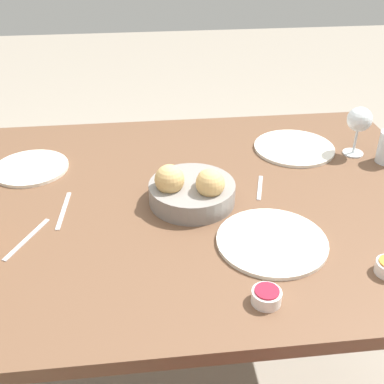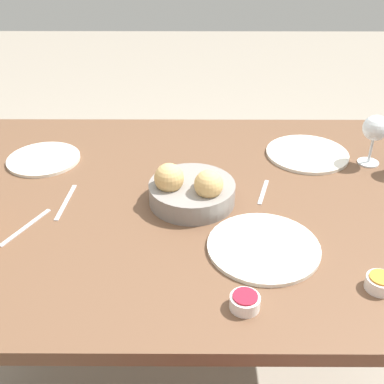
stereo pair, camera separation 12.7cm
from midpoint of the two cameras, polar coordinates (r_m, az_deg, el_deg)
ground_plane at (r=1.85m, az=-2.83°, el=-21.39°), size 10.00×10.00×0.00m
dining_table at (r=1.36m, az=-3.60°, el=-3.92°), size 1.45×1.05×0.77m
bread_basket at (r=1.26m, az=-2.89°, el=0.19°), size 0.23×0.23×0.12m
plate_near_left at (r=1.57m, az=9.76°, el=5.12°), size 0.26×0.26×0.01m
plate_near_right at (r=1.53m, az=-20.85°, el=2.61°), size 0.22×0.22×0.01m
plate_far_center at (r=1.15m, az=6.32°, el=-5.96°), size 0.26×0.26×0.01m
wine_glass at (r=1.54m, az=17.00°, el=7.98°), size 0.08×0.08×0.16m
jam_bowl_berry at (r=0.99m, az=5.13°, el=-12.37°), size 0.06×0.06×0.03m
fork_silver at (r=1.24m, az=-21.81°, el=-5.29°), size 0.09×0.16×0.00m
knife_silver at (r=1.31m, az=-17.69°, el=-2.18°), size 0.02×0.17×0.00m
spoon_coffee at (r=1.35m, az=5.40°, el=0.44°), size 0.05×0.13×0.00m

